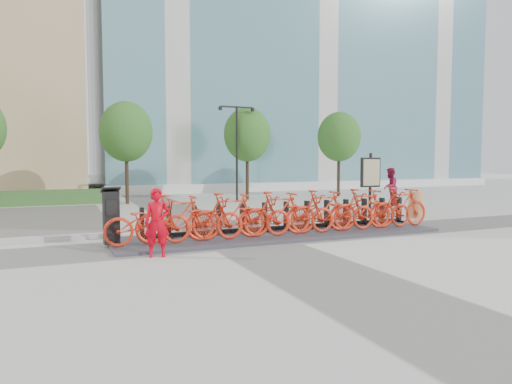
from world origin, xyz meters
name	(u,v)px	position (x,y,z in m)	size (l,w,h in m)	color
ground	(244,240)	(0.00, 0.00, 0.00)	(120.00, 120.00, 0.00)	beige
glass_building	(281,51)	(14.00, 26.00, 12.00)	(32.00, 16.00, 24.00)	teal
hedge_b	(51,197)	(-5.00, 13.20, 0.35)	(6.00, 1.20, 0.70)	#30602B
tree_1	(126,132)	(-1.50, 12.00, 3.59)	(2.60, 2.60, 5.10)	#433021
tree_2	(247,135)	(5.00, 12.00, 3.59)	(2.60, 2.60, 5.10)	#433021
tree_3	(339,137)	(11.00, 12.00, 3.59)	(2.60, 2.60, 5.10)	#433021
streetlamp	(237,142)	(4.00, 11.00, 3.13)	(2.00, 0.20, 5.00)	black
dock_pad	(282,234)	(1.30, 0.30, 0.04)	(9.60, 2.40, 0.08)	#3C3D46
dock_rail_posts	(287,216)	(1.72, 0.77, 0.51)	(8.74, 0.50, 0.85)	black
bike_0	(148,222)	(-2.60, -0.05, 0.64)	(0.75, 2.14, 1.13)	red
bike_1	(176,218)	(-1.88, -0.05, 0.71)	(0.59, 2.08, 1.25)	red
bike_2	(204,219)	(-1.16, -0.05, 0.64)	(0.75, 2.14, 1.13)	red
bike_3	(230,216)	(-0.44, -0.05, 0.71)	(0.59, 2.08, 1.25)	red
bike_4	(254,217)	(0.28, -0.05, 0.64)	(0.75, 2.14, 1.13)	red
bike_5	(278,213)	(1.00, -0.05, 0.71)	(0.59, 2.08, 1.25)	red
bike_6	(301,214)	(1.72, -0.05, 0.64)	(0.75, 2.14, 1.13)	red
bike_7	(322,211)	(2.44, -0.05, 0.71)	(0.59, 2.08, 1.25)	red
bike_8	(343,212)	(3.16, -0.05, 0.64)	(0.75, 2.14, 1.13)	red
bike_9	(363,209)	(3.88, -0.05, 0.71)	(0.59, 2.08, 1.25)	red
bike_10	(382,210)	(4.60, -0.05, 0.64)	(0.75, 2.14, 1.13)	red
bike_11	(400,207)	(5.32, -0.05, 0.71)	(0.59, 2.08, 1.25)	red
kiosk	(111,216)	(-3.42, 0.44, 0.78)	(0.47, 0.41, 1.45)	black
worker_red	(157,223)	(-2.59, -1.20, 0.78)	(0.57, 0.37, 1.56)	#C90011
pedestrian	(390,187)	(9.87, 5.93, 0.91)	(0.89, 0.69, 1.82)	maroon
construction_barrel	(416,205)	(7.80, 1.95, 0.51)	(0.53, 0.53, 1.01)	orange
map_sign	(370,175)	(6.14, 2.56, 1.62)	(0.81, 0.19, 2.45)	black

